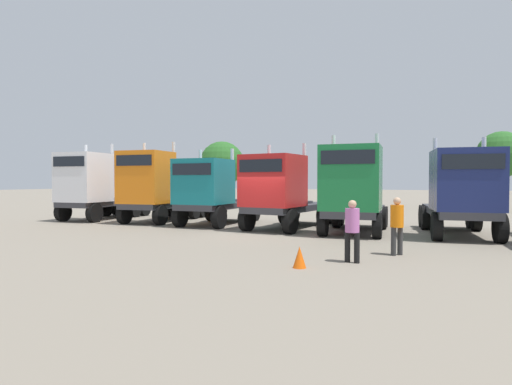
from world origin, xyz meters
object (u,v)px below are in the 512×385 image
object	(u,v)px
semi_truck_white	(91,186)
semi_truck_red	(280,191)
semi_truck_green	(353,190)
semi_truck_navy	(462,192)
semi_truck_teal	(210,191)
visitor_in_hivis	(397,222)
traffic_cone_near	(299,257)
semi_truck_orange	(153,187)
visitor_with_camera	(352,226)

from	to	relation	value
semi_truck_white	semi_truck_red	bearing A→B (deg)	84.65
semi_truck_green	semi_truck_navy	xyz separation A→B (m)	(4.27, 0.81, -0.06)
semi_truck_teal	visitor_in_hivis	distance (m)	11.21
traffic_cone_near	semi_truck_teal	bearing A→B (deg)	133.19
semi_truck_red	visitor_in_hivis	xyz separation A→B (m)	(5.92, -4.99, -0.79)
semi_truck_navy	semi_truck_red	bearing A→B (deg)	-96.12
semi_truck_white	semi_truck_teal	size ratio (longest dim) A/B	1.08
visitor_in_hivis	semi_truck_red	bearing A→B (deg)	176.32
semi_truck_green	traffic_cone_near	xyz separation A→B (m)	(0.31, -7.80, -1.66)
semi_truck_teal	semi_truck_orange	bearing A→B (deg)	-94.08
semi_truck_orange	semi_truck_navy	size ratio (longest dim) A/B	0.98
semi_truck_green	visitor_with_camera	world-z (taller)	semi_truck_green
visitor_in_hivis	visitor_with_camera	bearing A→B (deg)	-82.41
semi_truck_white	semi_truck_green	bearing A→B (deg)	83.24
visitor_with_camera	traffic_cone_near	distance (m)	1.90
semi_truck_white	traffic_cone_near	distance (m)	17.76
traffic_cone_near	visitor_in_hivis	bearing A→B (deg)	56.39
semi_truck_navy	visitor_in_hivis	distance (m)	5.83
semi_truck_white	semi_truck_orange	distance (m)	4.23
semi_truck_green	visitor_with_camera	bearing A→B (deg)	6.89
semi_truck_green	visitor_in_hivis	size ratio (longest dim) A/B	3.41
semi_truck_red	traffic_cone_near	world-z (taller)	semi_truck_red
semi_truck_navy	traffic_cone_near	bearing A→B (deg)	-34.23
visitor_with_camera	traffic_cone_near	world-z (taller)	visitor_with_camera
semi_truck_green	visitor_in_hivis	distance (m)	5.31
visitor_in_hivis	visitor_with_camera	size ratio (longest dim) A/B	1.02
semi_truck_orange	traffic_cone_near	distance (m)	14.38
semi_truck_orange	visitor_with_camera	size ratio (longest dim) A/B	3.69
semi_truck_navy	visitor_with_camera	bearing A→B (deg)	-31.02
semi_truck_teal	semi_truck_green	xyz separation A→B (m)	(7.51, -0.53, 0.14)
semi_truck_white	semi_truck_orange	size ratio (longest dim) A/B	0.97
semi_truck_navy	visitor_in_hivis	world-z (taller)	semi_truck_navy
semi_truck_red	semi_truck_green	xyz separation A→B (m)	(3.51, -0.35, 0.11)
semi_truck_green	semi_truck_navy	bearing A→B (deg)	95.31
semi_truck_white	semi_truck_navy	size ratio (longest dim) A/B	0.95
semi_truck_white	visitor_with_camera	xyz separation A→B (m)	(16.85, -6.68, -0.99)
semi_truck_white	semi_truck_navy	world-z (taller)	semi_truck_white
semi_truck_red	semi_truck_navy	size ratio (longest dim) A/B	0.98
semi_truck_orange	visitor_in_hivis	bearing A→B (deg)	62.20
semi_truck_orange	semi_truck_navy	bearing A→B (deg)	84.04
semi_truck_teal	visitor_with_camera	world-z (taller)	semi_truck_teal
semi_truck_orange	semi_truck_green	size ratio (longest dim) A/B	1.06
traffic_cone_near	semi_truck_green	bearing A→B (deg)	92.28
visitor_with_camera	semi_truck_orange	bearing A→B (deg)	-110.58
semi_truck_white	semi_truck_green	size ratio (longest dim) A/B	1.03
semi_truck_white	semi_truck_teal	bearing A→B (deg)	86.26
semi_truck_navy	semi_truck_orange	bearing A→B (deg)	-98.82
semi_truck_white	visitor_in_hivis	world-z (taller)	semi_truck_white
semi_truck_green	traffic_cone_near	size ratio (longest dim) A/B	10.73
semi_truck_red	semi_truck_navy	xyz separation A→B (m)	(7.78, 0.47, 0.04)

